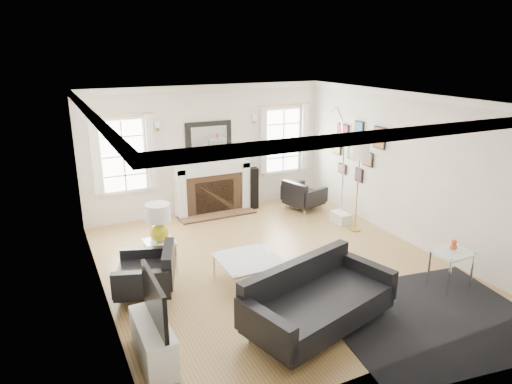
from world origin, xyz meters
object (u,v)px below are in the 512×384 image
fireplace (213,189)px  sofa (316,301)px  armchair_left (149,274)px  armchair_right (302,196)px  coffee_table (249,260)px  gourd_lamp (158,220)px  arc_floor_lamp (332,169)px

fireplace → sofa: (-0.35, -4.73, -0.17)m
fireplace → armchair_left: bearing=-125.7°
armchair_left → sofa: bearing=-44.3°
sofa → armchair_right: bearing=60.7°
fireplace → armchair_right: 2.05m
coffee_table → gourd_lamp: (-1.14, 0.99, 0.52)m
coffee_table → gourd_lamp: gourd_lamp is taller
armchair_left → gourd_lamp: 0.95m
coffee_table → gourd_lamp: bearing=139.1°
coffee_table → sofa: bearing=-78.7°
coffee_table → arc_floor_lamp: size_ratio=0.35×
armchair_left → armchair_right: armchair_left is taller
coffee_table → arc_floor_lamp: arc_floor_lamp is taller
armchair_right → arc_floor_lamp: 2.14m
sofa → armchair_left: sofa is taller
armchair_right → arc_floor_lamp: size_ratio=0.37×
sofa → arc_floor_lamp: bearing=52.1°
sofa → coffee_table: size_ratio=2.46×
armchair_left → gourd_lamp: (0.35, 0.69, 0.55)m
gourd_lamp → armchair_right: bearing=23.6°
arc_floor_lamp → gourd_lamp: bearing=177.4°
sofa → arc_floor_lamp: arc_floor_lamp is taller
armchair_right → coffee_table: (-2.56, -2.61, 0.07)m
armchair_left → armchair_right: size_ratio=1.16×
armchair_left → coffee_table: armchair_left is taller
armchair_right → gourd_lamp: 4.09m
gourd_lamp → fireplace: bearing=52.1°
fireplace → gourd_lamp: size_ratio=2.65×
gourd_lamp → arc_floor_lamp: arc_floor_lamp is taller
sofa → gourd_lamp: gourd_lamp is taller
armchair_left → armchair_right: 4.67m
gourd_lamp → sofa: bearing=-59.5°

